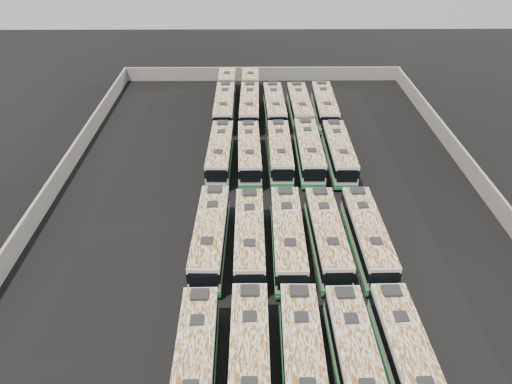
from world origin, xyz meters
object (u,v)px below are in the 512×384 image
at_px(bus_front_left, 250,363).
at_px(bus_front_center, 303,364).
at_px(bus_midfront_right, 327,236).
at_px(bus_midback_far_right, 339,152).
at_px(bus_back_right, 300,107).
at_px(bus_midback_center, 280,152).
at_px(bus_midfront_far_right, 367,236).
at_px(bus_back_left, 250,98).
at_px(bus_front_far_left, 195,366).
at_px(bus_back_far_right, 325,106).
at_px(bus_front_far_right, 409,363).
at_px(bus_back_center, 275,107).
at_px(bus_midfront_center, 288,237).
at_px(bus_midback_right, 309,151).
at_px(bus_front_right, 356,365).
at_px(bus_midback_left, 249,153).
at_px(bus_midfront_far_left, 211,236).
at_px(bus_midback_far_left, 220,152).
at_px(bus_back_far_left, 225,98).
at_px(bus_midfront_left, 250,238).

relative_size(bus_front_left, bus_front_center, 0.99).
xyz_separation_m(bus_front_left, bus_front_center, (3.41, -0.12, 0.01)).
xyz_separation_m(bus_front_center, bus_midfront_right, (3.27, 13.54, -0.03)).
distance_m(bus_front_left, bus_midback_far_right, 30.92).
bearing_deg(bus_back_right, bus_midback_far_right, -77.08).
relative_size(bus_midback_center, bus_midback_far_right, 0.98).
distance_m(bus_midfront_far_right, bus_back_left, 34.20).
height_order(bus_front_far_left, bus_back_far_right, bus_back_far_right).
distance_m(bus_front_left, bus_back_left, 46.04).
bearing_deg(bus_front_far_right, bus_back_center, 97.74).
bearing_deg(bus_back_far_right, bus_midfront_center, -102.00).
bearing_deg(bus_midback_right, bus_front_left, -102.55).
distance_m(bus_midfront_far_right, bus_back_far_right, 29.43).
bearing_deg(bus_midfront_center, bus_front_center, -88.96).
height_order(bus_front_right, bus_midback_left, bus_front_right).
distance_m(bus_midfront_right, bus_midback_left, 17.23).
height_order(bus_front_left, bus_midfront_far_left, bus_midfront_far_left).
height_order(bus_front_left, bus_midback_far_left, bus_front_left).
bearing_deg(bus_midfront_right, bus_back_far_left, 106.26).
bearing_deg(bus_midfront_right, bus_front_center, -104.70).
bearing_deg(bus_front_far_left, bus_back_right, 75.79).
relative_size(bus_midfront_far_right, bus_midback_left, 1.02).
xyz_separation_m(bus_front_center, bus_front_right, (3.40, -0.06, -0.03)).
bearing_deg(bus_midfront_far_right, bus_midfront_left, 179.97).
distance_m(bus_front_center, bus_front_far_right, 6.78).
bearing_deg(bus_back_right, bus_back_far_left, 160.76).
xyz_separation_m(bus_midfront_center, bus_back_right, (3.50, 29.45, -0.03)).
bearing_deg(bus_back_center, bus_midback_left, -105.53).
bearing_deg(bus_back_far_left, bus_midfront_right, -72.85).
relative_size(bus_front_center, bus_front_right, 1.02).
bearing_deg(bus_midback_left, bus_back_left, 88.51).
bearing_deg(bus_front_far_left, bus_midback_center, 76.18).
bearing_deg(bus_midfront_center, bus_front_far_right, -62.15).
height_order(bus_midfront_far_left, bus_back_far_right, bus_midfront_far_left).
height_order(bus_midfront_far_left, bus_midback_center, bus_midfront_far_left).
distance_m(bus_midback_left, bus_back_center, 14.06).
bearing_deg(bus_midback_left, bus_front_far_left, -97.80).
bearing_deg(bus_midback_left, bus_midback_right, 0.74).
distance_m(bus_midback_right, bus_back_center, 13.81).
bearing_deg(bus_back_center, bus_front_center, -91.26).
relative_size(bus_midback_far_left, bus_back_far_right, 0.96).
distance_m(bus_front_far_left, bus_midfront_right, 16.96).
distance_m(bus_back_far_left, bus_back_right, 10.86).
height_order(bus_midback_far_right, bus_back_far_left, bus_back_far_left).
bearing_deg(bus_front_center, bus_midback_left, 97.74).
bearing_deg(bus_midback_right, bus_back_far_left, 121.93).
bearing_deg(bus_midfront_center, bus_front_left, -103.43).
xyz_separation_m(bus_midfront_far_left, bus_midback_far_left, (0.00, 15.80, -0.07)).
distance_m(bus_midfront_left, bus_back_far_left, 33.01).
height_order(bus_midback_right, bus_back_left, bus_midback_right).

